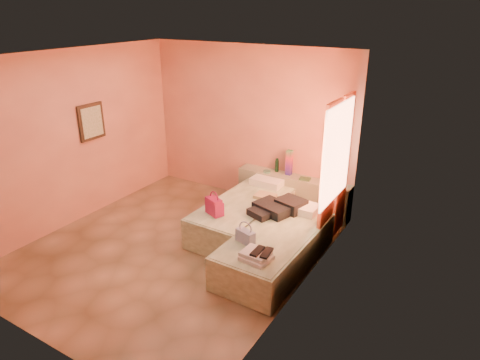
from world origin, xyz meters
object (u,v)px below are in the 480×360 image
at_px(green_book, 305,179).
at_px(flower_vase, 334,178).
at_px(headboard_ledge, 293,193).
at_px(blue_handbag, 245,236).
at_px(water_bottle, 277,165).
at_px(towel_stack, 256,256).
at_px(bed_right, 276,249).
at_px(bed_left, 244,216).
at_px(magenta_handbag, 215,206).

distance_m(green_book, flower_vase, 0.50).
xyz_separation_m(headboard_ledge, flower_vase, (0.71, 0.00, 0.44)).
distance_m(headboard_ledge, flower_vase, 0.84).
bearing_deg(green_book, blue_handbag, -98.01).
distance_m(water_bottle, blue_handbag, 2.27).
height_order(water_bottle, green_book, water_bottle).
relative_size(blue_handbag, towel_stack, 0.78).
bearing_deg(bed_right, bed_left, 145.10).
xyz_separation_m(bed_right, water_bottle, (-0.88, 1.76, 0.52)).
relative_size(bed_left, bed_right, 1.00).
height_order(magenta_handbag, blue_handbag, magenta_handbag).
distance_m(water_bottle, green_book, 0.60).
bearing_deg(headboard_ledge, bed_right, -72.84).
bearing_deg(green_book, flower_vase, -4.34).
xyz_separation_m(headboard_ledge, magenta_handbag, (-0.53, -1.65, 0.31)).
height_order(headboard_ledge, green_book, green_book).
bearing_deg(bed_right, flower_vase, 84.68).
xyz_separation_m(bed_right, towel_stack, (0.08, -0.71, 0.30)).
distance_m(bed_left, blue_handbag, 1.30).
xyz_separation_m(green_book, towel_stack, (0.38, -2.37, -0.12)).
height_order(water_bottle, blue_handbag, water_bottle).
bearing_deg(water_bottle, blue_handbag, -73.75).
relative_size(flower_vase, magenta_handbag, 0.84).
bearing_deg(blue_handbag, towel_stack, -25.30).
relative_size(flower_vase, blue_handbag, 0.87).
bearing_deg(bed_left, bed_right, -34.90).
xyz_separation_m(bed_left, magenta_handbag, (-0.15, -0.60, 0.38)).
height_order(headboard_ledge, bed_left, headboard_ledge).
distance_m(bed_left, water_bottle, 1.22).
bearing_deg(blue_handbag, bed_right, 76.12).
height_order(magenta_handbag, towel_stack, magenta_handbag).
xyz_separation_m(bed_left, towel_stack, (0.98, -1.36, 0.30)).
relative_size(bed_right, blue_handbag, 7.37).
relative_size(headboard_ledge, bed_right, 1.02).
bearing_deg(flower_vase, bed_left, -135.90).
bearing_deg(water_bottle, bed_left, -91.08).
bearing_deg(green_book, magenta_handbag, -124.65).
height_order(bed_left, flower_vase, flower_vase).
distance_m(bed_right, water_bottle, 2.03).
bearing_deg(water_bottle, magenta_handbag, -95.87).
height_order(green_book, flower_vase, flower_vase).
distance_m(water_bottle, magenta_handbag, 1.72).
bearing_deg(green_book, headboard_ledge, 160.63).
height_order(headboard_ledge, bed_right, headboard_ledge).
bearing_deg(towel_stack, bed_right, 96.56).
bearing_deg(bed_left, water_bottle, 89.86).
bearing_deg(magenta_handbag, bed_left, 98.14).
bearing_deg(water_bottle, bed_right, -63.43).
bearing_deg(blue_handbag, flower_vase, 94.94).
relative_size(bed_left, towel_stack, 5.71).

